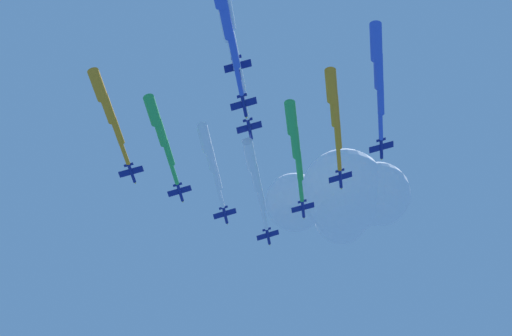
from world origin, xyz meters
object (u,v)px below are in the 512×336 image
Objects in this scene: jet_trail_starboard at (226,20)px; jet_port_mid at (161,133)px; jet_trail_port at (234,52)px; jet_starboard_outer at (378,72)px; jet_port_outer at (108,109)px; jet_starboard_inner at (295,143)px; jet_lead at (255,177)px; jet_port_inner at (211,159)px; jet_starboard_mid at (335,111)px.

jet_port_mid is at bearing -49.98° from jet_trail_starboard.
jet_starboard_outer is at bearing -159.30° from jet_trail_port.
jet_port_outer is at bearing 3.30° from jet_starboard_outer.
jet_starboard_inner is 1.11× the size of jet_port_outer.
jet_port_mid reaches higher than jet_lead.
jet_port_mid reaches higher than jet_starboard_outer.
jet_trail_port reaches higher than jet_port_mid.
jet_starboard_inner is 60.77m from jet_port_outer.
jet_port_inner is 42.60m from jet_trail_port.
jet_starboard_outer reaches higher than jet_port_inner.
jet_trail_port is at bearing 166.24° from jet_port_outer.
jet_port_mid is at bearing -131.63° from jet_port_outer.
jet_port_outer is at bearing 47.68° from jet_port_inner.
jet_port_inner is at bearing -1.99° from jet_starboard_inner.
jet_port_mid is (41.83, 13.01, 1.38)m from jet_starboard_inner.
jet_port_mid is at bearing 47.01° from jet_port_inner.
jet_lead is 1.03× the size of jet_starboard_mid.
jet_port_inner is 38.04m from jet_port_outer.
jet_starboard_inner is at bearing 178.01° from jet_port_inner.
jet_starboard_inner is 1.02× the size of jet_trail_starboard.
jet_starboard_mid is 0.96× the size of jet_starboard_outer.
jet_starboard_mid is 19.76m from jet_starboard_outer.
jet_port_mid is at bearing 3.44° from jet_starboard_mid.
jet_lead is at bearing -139.57° from jet_port_inner.
jet_port_inner is 55.33m from jet_trail_starboard.
jet_port_outer reaches higher than jet_starboard_inner.
jet_trail_starboard is at bearing 95.27° from jet_trail_port.
jet_trail_port reaches higher than jet_starboard_mid.
jet_trail_starboard is at bearing 59.42° from jet_starboard_mid.
jet_starboard_inner is 1.05× the size of jet_starboard_mid.
jet_port_mid is at bearing -7.39° from jet_starboard_outer.
jet_port_mid is (25.76, 24.83, 2.11)m from jet_lead.
jet_port_mid is 18.92m from jet_port_outer.
jet_trail_port is at bearing 20.70° from jet_starboard_outer.
jet_lead is 63.14m from jet_trail_starboard.
jet_starboard_inner is 43.83m from jet_port_mid.
jet_port_mid is 0.94× the size of jet_starboard_mid.
jet_starboard_mid is 48.11m from jet_trail_starboard.
jet_lead is 16.72m from jet_port_inner.
jet_starboard_mid is (-56.37, -3.39, -0.36)m from jet_port_mid.
jet_trail_starboard is (-18.85, 52.01, -0.83)m from jet_port_inner.
jet_starboard_mid is (-14.54, 9.62, 1.02)m from jet_starboard_inner.
jet_trail_starboard is (-31.91, 38.00, -1.90)m from jet_port_mid.
jet_port_outer is 0.94× the size of jet_trail_port.
jet_lead is 37.41m from jet_starboard_mid.
jet_starboard_mid is (-43.31, 10.62, 0.70)m from jet_port_inner.
jet_port_outer reaches higher than jet_lead.
jet_lead is 19.96m from jet_starboard_inner.
jet_trail_port is (40.85, 15.43, 1.80)m from jet_starboard_outer.
jet_trail_port is at bearing 114.47° from jet_port_inner.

